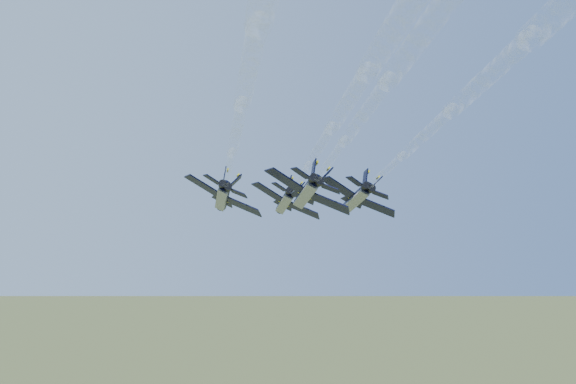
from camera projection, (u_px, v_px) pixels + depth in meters
name	position (u px, v px, depth m)	size (l,w,h in m)	color
jet_lead	(285.00, 202.00, 122.01)	(12.29, 18.65, 7.00)	black
jet_left	(223.00, 197.00, 107.44)	(12.29, 18.65, 7.00)	black
jet_right	(356.00, 198.00, 110.83)	(12.29, 18.65, 7.00)	black
jet_slot	(307.00, 193.00, 97.57)	(12.29, 18.65, 7.00)	black
smoke_trail_lead	(335.00, 174.00, 69.37)	(26.03, 65.64, 3.13)	white
smoke_trail_left	(226.00, 158.00, 54.80)	(26.03, 65.64, 3.13)	white
smoke_trail_right	(480.00, 162.00, 58.19)	(26.03, 65.64, 3.13)	white
smoke_trail_slot	(408.00, 140.00, 44.92)	(26.03, 65.64, 3.13)	white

